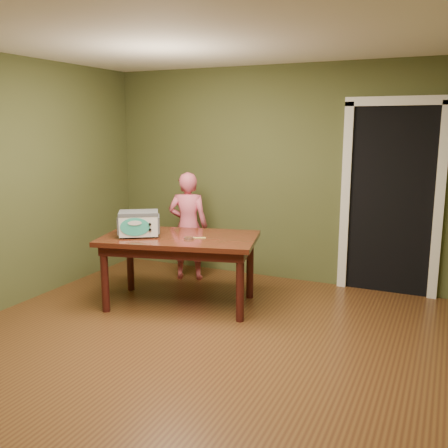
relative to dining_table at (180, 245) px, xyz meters
The scene contains 8 objects.
floor 1.46m from the dining_table, 60.14° to the right, with size 5.00×5.00×0.00m, color brown.
room_shell 1.68m from the dining_table, 60.14° to the right, with size 4.52×5.02×2.61m.
doorway 2.59m from the dining_table, 40.30° to the left, with size 1.10×0.66×2.25m.
dining_table is the anchor object (origin of this frame).
toy_oven 0.49m from the dining_table, 155.40° to the right, with size 0.50×0.45×0.26m.
baking_pan 0.20m from the dining_table, 25.86° to the right, with size 0.10×0.10×0.02m.
spatula 0.23m from the dining_table, ahead, with size 0.18×0.03×0.01m, color #D0C15A.
child 0.93m from the dining_table, 113.16° to the left, with size 0.49×0.32×1.34m, color #DB5A73.
Camera 1 is at (1.90, -3.31, 1.89)m, focal length 40.00 mm.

